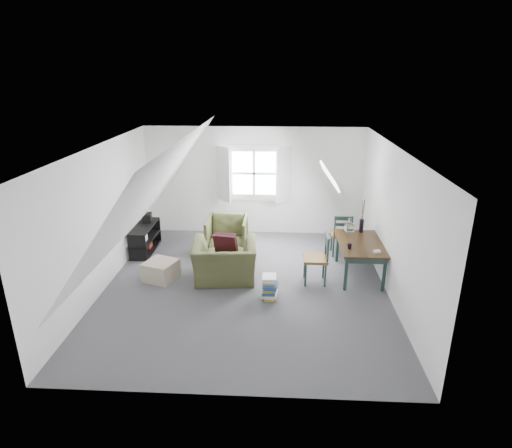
# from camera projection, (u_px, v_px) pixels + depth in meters

# --- Properties ---
(floor) EXTENTS (5.50, 5.50, 0.00)m
(floor) POSITION_uv_depth(u_px,v_px,m) (245.00, 286.00, 7.72)
(floor) COLOR #4C4B50
(floor) RESTS_ON ground
(ceiling) EXTENTS (5.50, 5.50, 0.00)m
(ceiling) POSITION_uv_depth(u_px,v_px,m) (244.00, 148.00, 6.87)
(ceiling) COLOR white
(ceiling) RESTS_ON wall_back
(wall_back) EXTENTS (5.00, 0.00, 5.00)m
(wall_back) POSITION_uv_depth(u_px,v_px,m) (254.00, 181.00, 9.87)
(wall_back) COLOR white
(wall_back) RESTS_ON ground
(wall_front) EXTENTS (5.00, 0.00, 5.00)m
(wall_front) POSITION_uv_depth(u_px,v_px,m) (225.00, 304.00, 4.71)
(wall_front) COLOR white
(wall_front) RESTS_ON ground
(wall_left) EXTENTS (0.00, 5.50, 5.50)m
(wall_left) POSITION_uv_depth(u_px,v_px,m) (101.00, 219.00, 7.42)
(wall_left) COLOR white
(wall_left) RESTS_ON ground
(wall_right) EXTENTS (0.00, 5.50, 5.50)m
(wall_right) POSITION_uv_depth(u_px,v_px,m) (393.00, 224.00, 7.17)
(wall_right) COLOR white
(wall_right) RESTS_ON ground
(slope_left) EXTENTS (3.19, 5.50, 4.48)m
(slope_left) POSITION_uv_depth(u_px,v_px,m) (153.00, 190.00, 7.19)
(slope_left) COLOR white
(slope_left) RESTS_ON wall_left
(slope_right) EXTENTS (3.19, 5.50, 4.48)m
(slope_right) POSITION_uv_depth(u_px,v_px,m) (338.00, 193.00, 7.04)
(slope_right) COLOR white
(slope_right) RESTS_ON wall_right
(dormer_window) EXTENTS (1.71, 0.35, 1.30)m
(dormer_window) POSITION_uv_depth(u_px,v_px,m) (254.00, 174.00, 9.74)
(dormer_window) COLOR white
(dormer_window) RESTS_ON wall_back
(skylight) EXTENTS (0.35, 0.75, 0.47)m
(skylight) POSITION_uv_depth(u_px,v_px,m) (330.00, 176.00, 8.27)
(skylight) COLOR white
(skylight) RESTS_ON slope_right
(armchair_near) EXTENTS (1.21, 1.08, 0.74)m
(armchair_near) POSITION_uv_depth(u_px,v_px,m) (225.00, 279.00, 7.98)
(armchair_near) COLOR #444925
(armchair_near) RESTS_ON floor
(armchair_far) EXTENTS (0.84, 0.86, 0.78)m
(armchair_far) POSITION_uv_depth(u_px,v_px,m) (227.00, 252.00, 9.17)
(armchair_far) COLOR #444925
(armchair_far) RESTS_ON floor
(throw_pillow) EXTENTS (0.46, 0.32, 0.44)m
(throw_pillow) POSITION_uv_depth(u_px,v_px,m) (226.00, 243.00, 7.90)
(throw_pillow) COLOR #350E15
(throw_pillow) RESTS_ON armchair_near
(ottoman) EXTENTS (0.68, 0.68, 0.35)m
(ottoman) POSITION_uv_depth(u_px,v_px,m) (161.00, 270.00, 7.93)
(ottoman) COLOR tan
(ottoman) RESTS_ON floor
(dining_table) EXTENTS (0.80, 1.34, 0.67)m
(dining_table) POSITION_uv_depth(u_px,v_px,m) (360.00, 247.00, 7.95)
(dining_table) COLOR black
(dining_table) RESTS_ON floor
(demijohn) EXTENTS (0.22, 0.22, 0.31)m
(demijohn) POSITION_uv_depth(u_px,v_px,m) (349.00, 227.00, 8.30)
(demijohn) COLOR silver
(demijohn) RESTS_ON dining_table
(vase_twigs) EXTENTS (0.08, 0.09, 0.66)m
(vase_twigs) POSITION_uv_depth(u_px,v_px,m) (361.00, 225.00, 8.38)
(vase_twigs) COLOR black
(vase_twigs) RESTS_ON dining_table
(cup) EXTENTS (0.10, 0.10, 0.08)m
(cup) POSITION_uv_depth(u_px,v_px,m) (350.00, 249.00, 7.65)
(cup) COLOR black
(cup) RESTS_ON dining_table
(paper_box) EXTENTS (0.13, 0.11, 0.04)m
(paper_box) POSITION_uv_depth(u_px,v_px,m) (377.00, 251.00, 7.48)
(paper_box) COLOR white
(paper_box) RESTS_ON dining_table
(dining_chair_far) EXTENTS (0.43, 0.43, 0.91)m
(dining_chair_far) POSITION_uv_depth(u_px,v_px,m) (342.00, 234.00, 8.89)
(dining_chair_far) COLOR brown
(dining_chair_far) RESTS_ON floor
(dining_chair_near) EXTENTS (0.44, 0.44, 0.93)m
(dining_chair_near) POSITION_uv_depth(u_px,v_px,m) (317.00, 258.00, 7.72)
(dining_chair_near) COLOR brown
(dining_chair_near) RESTS_ON floor
(media_shelf) EXTENTS (0.37, 1.12, 0.57)m
(media_shelf) POSITION_uv_depth(u_px,v_px,m) (145.00, 240.00, 9.12)
(media_shelf) COLOR black
(media_shelf) RESTS_ON floor
(electronics_box) EXTENTS (0.21, 0.27, 0.20)m
(electronics_box) POSITION_uv_depth(u_px,v_px,m) (147.00, 218.00, 9.26)
(electronics_box) COLOR black
(electronics_box) RESTS_ON media_shelf
(magazine_stack) EXTENTS (0.30, 0.36, 0.40)m
(magazine_stack) POSITION_uv_depth(u_px,v_px,m) (270.00, 287.00, 7.26)
(magazine_stack) COLOR #B29933
(magazine_stack) RESTS_ON floor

